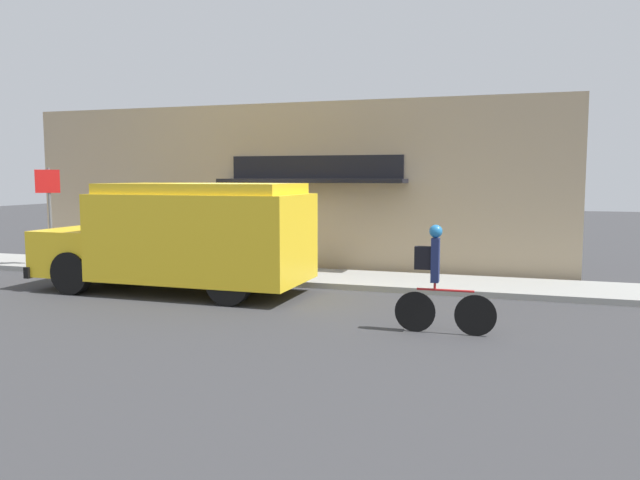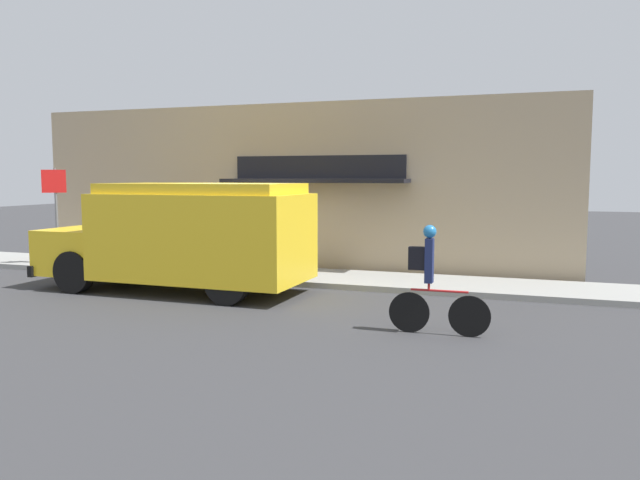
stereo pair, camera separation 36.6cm
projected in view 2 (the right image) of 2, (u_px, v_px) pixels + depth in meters
ground_plane at (243, 284)px, 14.31m from camera, size 70.00×70.00×0.00m
sidewalk at (262, 274)px, 15.28m from camera, size 28.00×2.09×0.13m
storefront at (284, 187)px, 16.33m from camera, size 14.82×1.02×4.34m
school_bus at (185, 236)px, 13.23m from camera, size 5.91×2.67×2.32m
cyclist at (432, 282)px, 9.68m from camera, size 1.58×0.21×1.71m
stop_sign_post at (55, 200)px, 16.39m from camera, size 0.45×0.45×2.55m
trash_bin at (161, 247)px, 16.37m from camera, size 0.59×0.59×0.97m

